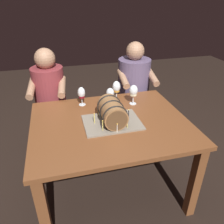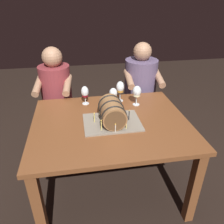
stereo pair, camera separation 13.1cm
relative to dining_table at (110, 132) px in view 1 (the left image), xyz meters
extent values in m
plane|color=black|center=(0.00, 0.00, -0.63)|extent=(8.00, 8.00, 0.00)
cube|color=brown|center=(0.00, 0.00, 0.09)|extent=(1.26, 1.01, 0.03)
cube|color=brown|center=(-0.57, -0.44, -0.28)|extent=(0.07, 0.07, 0.70)
cube|color=brown|center=(0.57, -0.44, -0.28)|extent=(0.07, 0.07, 0.70)
cube|color=brown|center=(-0.57, 0.44, -0.28)|extent=(0.07, 0.07, 0.70)
cube|color=brown|center=(0.57, 0.44, -0.28)|extent=(0.07, 0.07, 0.70)
cube|color=gray|center=(0.01, -0.02, 0.11)|extent=(0.45, 0.33, 0.01)
cylinder|color=olive|center=(0.01, -0.02, 0.21)|extent=(0.18, 0.29, 0.18)
cylinder|color=brown|center=(0.01, -0.17, 0.21)|extent=(0.16, 0.00, 0.16)
cylinder|color=brown|center=(0.01, 0.12, 0.21)|extent=(0.16, 0.00, 0.16)
torus|color=black|center=(0.01, -0.12, 0.21)|extent=(0.20, 0.01, 0.20)
torus|color=black|center=(0.01, -0.02, 0.21)|extent=(0.20, 0.01, 0.20)
torus|color=black|center=(0.01, 0.07, 0.21)|extent=(0.20, 0.01, 0.20)
cylinder|color=black|center=(0.15, -0.02, 0.16)|extent=(0.01, 0.01, 0.08)
sphere|color=#F9C64C|center=(0.15, -0.02, 0.20)|extent=(0.01, 0.01, 0.01)
cylinder|color=#D64C47|center=(0.10, 0.09, 0.15)|extent=(0.01, 0.01, 0.06)
sphere|color=#F9C64C|center=(0.10, 0.09, 0.18)|extent=(0.01, 0.01, 0.01)
cylinder|color=silver|center=(0.00, 0.13, 0.15)|extent=(0.01, 0.01, 0.07)
sphere|color=#F9C64C|center=(0.00, 0.13, 0.19)|extent=(0.01, 0.01, 0.01)
cylinder|color=#EAD666|center=(-0.08, 0.09, 0.15)|extent=(0.01, 0.01, 0.08)
sphere|color=#F9C64C|center=(-0.08, 0.09, 0.20)|extent=(0.01, 0.01, 0.01)
cylinder|color=#EAD666|center=(-0.13, -0.01, 0.15)|extent=(0.01, 0.01, 0.08)
sphere|color=#F9C64C|center=(-0.13, -0.01, 0.20)|extent=(0.01, 0.01, 0.01)
cylinder|color=#EAD666|center=(-0.09, -0.13, 0.15)|extent=(0.01, 0.01, 0.08)
sphere|color=#F9C64C|center=(-0.09, -0.13, 0.20)|extent=(0.01, 0.01, 0.01)
cylinder|color=silver|center=(0.01, -0.17, 0.15)|extent=(0.01, 0.01, 0.06)
sphere|color=#F9C64C|center=(0.01, -0.17, 0.18)|extent=(0.01, 0.01, 0.01)
cylinder|color=#EAD666|center=(0.10, -0.14, 0.15)|extent=(0.01, 0.01, 0.07)
sphere|color=#F9C64C|center=(0.10, -0.14, 0.19)|extent=(0.01, 0.01, 0.01)
cylinder|color=white|center=(0.28, 0.26, 0.11)|extent=(0.06, 0.06, 0.00)
cylinder|color=white|center=(0.28, 0.26, 0.15)|extent=(0.01, 0.01, 0.08)
ellipsoid|color=white|center=(0.28, 0.26, 0.24)|extent=(0.08, 0.08, 0.10)
cylinder|color=beige|center=(0.28, 0.26, 0.21)|extent=(0.06, 0.06, 0.04)
cylinder|color=white|center=(-0.18, 0.36, 0.11)|extent=(0.06, 0.06, 0.00)
cylinder|color=white|center=(-0.18, 0.36, 0.14)|extent=(0.01, 0.01, 0.07)
ellipsoid|color=white|center=(-0.18, 0.36, 0.23)|extent=(0.07, 0.07, 0.10)
cylinder|color=maroon|center=(-0.18, 0.36, 0.20)|extent=(0.06, 0.06, 0.04)
cylinder|color=white|center=(0.15, 0.36, 0.11)|extent=(0.06, 0.06, 0.00)
cylinder|color=white|center=(0.15, 0.36, 0.15)|extent=(0.01, 0.01, 0.09)
ellipsoid|color=white|center=(0.15, 0.36, 0.25)|extent=(0.07, 0.07, 0.11)
cylinder|color=#C6842D|center=(0.15, 0.36, 0.22)|extent=(0.06, 0.06, 0.04)
cylinder|color=white|center=(0.07, 0.28, 0.11)|extent=(0.07, 0.07, 0.00)
cylinder|color=white|center=(0.07, 0.28, 0.14)|extent=(0.01, 0.01, 0.07)
ellipsoid|color=white|center=(0.07, 0.28, 0.23)|extent=(0.07, 0.07, 0.09)
cylinder|color=pink|center=(0.07, 0.28, 0.20)|extent=(0.06, 0.06, 0.03)
cube|color=#4C1B1E|center=(-0.47, 0.76, -0.40)|extent=(0.34, 0.32, 0.45)
cylinder|color=maroon|center=(-0.47, 0.76, 0.09)|extent=(0.36, 0.36, 0.54)
sphere|color=#A87A5B|center=(-0.47, 0.76, 0.45)|extent=(0.20, 0.20, 0.20)
cylinder|color=#A87A5B|center=(-0.34, 0.61, 0.20)|extent=(0.11, 0.31, 0.14)
cylinder|color=#A87A5B|center=(-0.63, 0.65, 0.20)|extent=(0.11, 0.31, 0.14)
cube|color=#372D40|center=(0.47, 0.76, -0.40)|extent=(0.34, 0.32, 0.45)
cylinder|color=#5B4C6B|center=(0.47, 0.76, 0.10)|extent=(0.38, 0.38, 0.56)
sphere|color=#A87A5B|center=(0.47, 0.76, 0.47)|extent=(0.20, 0.20, 0.20)
cylinder|color=#A87A5B|center=(0.62, 0.62, 0.22)|extent=(0.08, 0.31, 0.14)
cylinder|color=#A87A5B|center=(0.30, 0.64, 0.22)|extent=(0.08, 0.31, 0.14)
camera|label=1|loc=(-0.37, -1.49, 1.04)|focal=35.56mm
camera|label=2|loc=(-0.24, -1.52, 1.04)|focal=35.56mm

